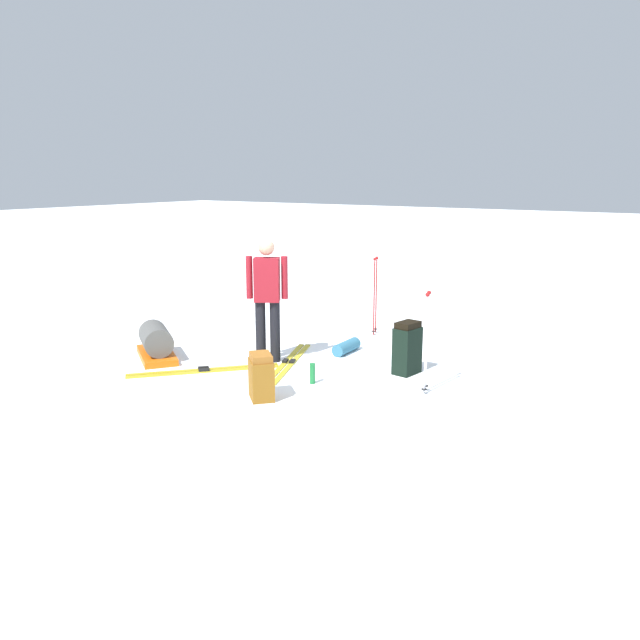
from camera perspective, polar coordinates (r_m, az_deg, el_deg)
name	(u,v)px	position (r m, az deg, el deg)	size (l,w,h in m)	color
ground_plane	(320,372)	(8.70, 0.00, -4.50)	(80.00, 80.00, 0.00)	white
skier_standing	(267,294)	(8.99, -4.61, 2.28)	(0.36, 0.50, 1.70)	black
ski_pair_near	(289,362)	(9.08, -2.73, -3.70)	(1.88, 0.89, 0.05)	gold
ski_pair_far	(204,370)	(8.84, -10.06, -4.33)	(1.61, 1.46, 0.05)	gold
backpack_large_dark	(261,377)	(7.64, -5.13, -4.94)	(0.44, 0.45, 0.54)	brown
backpack_bright	(407,348)	(8.60, 7.58, -2.46)	(0.38, 0.29, 0.69)	black
ski_poles_planted_near	(375,291)	(10.61, 4.82, 2.49)	(0.22, 0.12, 1.26)	maroon
ski_poles_planted_far	(427,337)	(7.81, 9.25, -1.46)	(0.20, 0.11, 1.23)	#B1B3C0
gear_sled	(156,343)	(9.54, -14.05, -1.94)	(0.97, 1.11, 0.49)	#E05D0E
sleeping_mat_rolled	(346,347)	(9.57, 2.31, -2.35)	(0.18, 0.18, 0.55)	#316986
thermos_bottle	(312,373)	(8.18, -0.66, -4.67)	(0.07, 0.07, 0.26)	#1B7436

